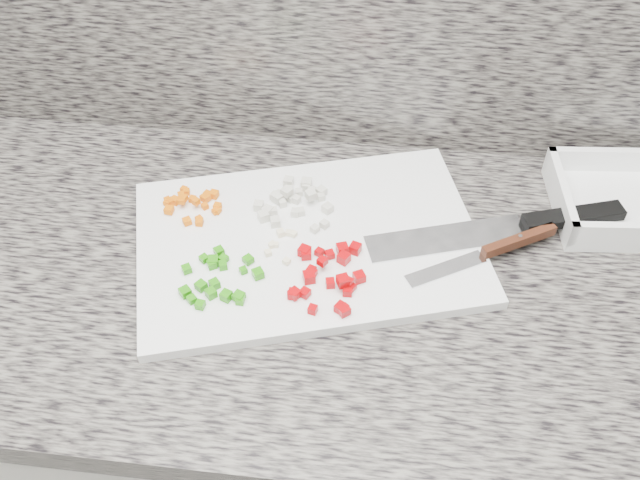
{
  "coord_description": "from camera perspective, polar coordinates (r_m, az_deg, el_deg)",
  "views": [
    {
      "loc": [
        0.11,
        0.77,
        1.67
      ],
      "look_at": [
        0.02,
        1.46,
        0.94
      ],
      "focal_mm": 40.0,
      "sensor_mm": 36.0,
      "label": 1
    }
  ],
  "objects": [
    {
      "name": "cabinet",
      "position": [
        1.41,
        -1.08,
        -14.84
      ],
      "size": [
        3.92,
        0.62,
        0.86
      ],
      "primitive_type": "cube",
      "color": "silver",
      "rests_on": "ground"
    },
    {
      "name": "countertop",
      "position": [
        1.04,
        -1.42,
        -2.91
      ],
      "size": [
        3.96,
        0.64,
        0.04
      ],
      "primitive_type": "cube",
      "color": "#69645C",
      "rests_on": "cabinet"
    },
    {
      "name": "cutting_board",
      "position": [
        1.05,
        -0.96,
        -0.18
      ],
      "size": [
        0.57,
        0.46,
        0.02
      ],
      "primitive_type": "cube",
      "rotation": [
        0.0,
        0.0,
        0.3
      ],
      "color": "white",
      "rests_on": "countertop"
    },
    {
      "name": "carrot_pile",
      "position": [
        1.1,
        -10.22,
        2.9
      ],
      "size": [
        0.09,
        0.08,
        0.02
      ],
      "color": "#E36404",
      "rests_on": "cutting_board"
    },
    {
      "name": "onion_pile",
      "position": [
        1.09,
        -2.22,
        3.25
      ],
      "size": [
        0.12,
        0.11,
        0.02
      ],
      "color": "beige",
      "rests_on": "cutting_board"
    },
    {
      "name": "green_pepper_pile",
      "position": [
        0.99,
        -8.15,
        -3.1
      ],
      "size": [
        0.12,
        0.11,
        0.01
      ],
      "color": "#26850C",
      "rests_on": "cutting_board"
    },
    {
      "name": "red_pepper_pile",
      "position": [
        0.98,
        0.7,
        -2.83
      ],
      "size": [
        0.1,
        0.13,
        0.03
      ],
      "color": "#A90207",
      "rests_on": "cutting_board"
    },
    {
      "name": "garlic_pile",
      "position": [
        1.03,
        -3.21,
        -0.21
      ],
      "size": [
        0.04,
        0.07,
        0.01
      ],
      "color": "beige",
      "rests_on": "cutting_board"
    },
    {
      "name": "chef_knife",
      "position": [
        1.1,
        16.48,
        1.23
      ],
      "size": [
        0.39,
        0.16,
        0.02
      ],
      "rotation": [
        0.0,
        0.0,
        0.31
      ],
      "color": "silver",
      "rests_on": "cutting_board"
    },
    {
      "name": "paring_knife",
      "position": [
        1.05,
        14.26,
        -0.59
      ],
      "size": [
        0.22,
        0.14,
        0.02
      ],
      "rotation": [
        0.0,
        0.0,
        0.54
      ],
      "color": "silver",
      "rests_on": "cutting_board"
    },
    {
      "name": "tray",
      "position": [
        1.2,
        23.98,
        2.76
      ],
      "size": [
        0.26,
        0.2,
        0.05
      ],
      "rotation": [
        0.0,
        0.0,
        0.09
      ],
      "color": "white",
      "rests_on": "countertop"
    }
  ]
}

